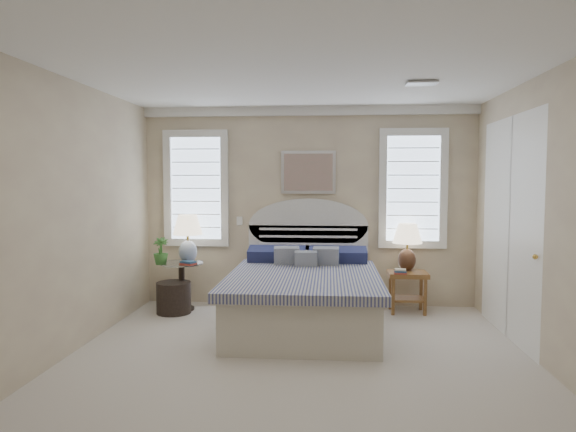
{
  "coord_description": "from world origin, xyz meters",
  "views": [
    {
      "loc": [
        0.28,
        -4.5,
        1.71
      ],
      "look_at": [
        -0.16,
        1.0,
        1.33
      ],
      "focal_mm": 32.0,
      "sensor_mm": 36.0,
      "label": 1
    }
  ],
  "objects_px": {
    "bed": "(305,293)",
    "nightstand_right": "(407,283)",
    "floor_pot": "(174,298)",
    "lamp_right": "(407,242)",
    "lamp_left": "(188,233)",
    "side_table_left": "(182,281)"
  },
  "relations": [
    {
      "from": "nightstand_right",
      "to": "bed",
      "type": "bearing_deg",
      "value": -151.97
    },
    {
      "from": "bed",
      "to": "nightstand_right",
      "type": "xyz_separation_m",
      "value": [
        1.3,
        0.69,
        0.0
      ]
    },
    {
      "from": "floor_pot",
      "to": "nightstand_right",
      "type": "bearing_deg",
      "value": 5.18
    },
    {
      "from": "bed",
      "to": "floor_pot",
      "type": "bearing_deg",
      "value": 166.19
    },
    {
      "from": "nightstand_right",
      "to": "floor_pot",
      "type": "relative_size",
      "value": 1.2
    },
    {
      "from": "bed",
      "to": "lamp_left",
      "type": "bearing_deg",
      "value": 158.46
    },
    {
      "from": "nightstand_right",
      "to": "lamp_right",
      "type": "distance_m",
      "value": 0.54
    },
    {
      "from": "side_table_left",
      "to": "nightstand_right",
      "type": "bearing_deg",
      "value": 1.94
    },
    {
      "from": "floor_pot",
      "to": "lamp_left",
      "type": "relative_size",
      "value": 0.69
    },
    {
      "from": "lamp_left",
      "to": "lamp_right",
      "type": "bearing_deg",
      "value": 3.72
    },
    {
      "from": "floor_pot",
      "to": "lamp_right",
      "type": "relative_size",
      "value": 0.71
    },
    {
      "from": "floor_pot",
      "to": "lamp_right",
      "type": "xyz_separation_m",
      "value": [
        3.01,
        0.39,
        0.71
      ]
    },
    {
      "from": "bed",
      "to": "side_table_left",
      "type": "relative_size",
      "value": 3.61
    },
    {
      "from": "bed",
      "to": "side_table_left",
      "type": "height_order",
      "value": "bed"
    },
    {
      "from": "bed",
      "to": "lamp_right",
      "type": "height_order",
      "value": "bed"
    },
    {
      "from": "nightstand_right",
      "to": "lamp_left",
      "type": "distance_m",
      "value": 2.94
    },
    {
      "from": "lamp_left",
      "to": "bed",
      "type": "bearing_deg",
      "value": -21.54
    },
    {
      "from": "floor_pot",
      "to": "lamp_left",
      "type": "height_order",
      "value": "lamp_left"
    },
    {
      "from": "lamp_right",
      "to": "bed",
      "type": "bearing_deg",
      "value": -148.35
    },
    {
      "from": "bed",
      "to": "lamp_right",
      "type": "relative_size",
      "value": 3.64
    },
    {
      "from": "side_table_left",
      "to": "lamp_right",
      "type": "bearing_deg",
      "value": 4.13
    },
    {
      "from": "side_table_left",
      "to": "bed",
      "type": "bearing_deg",
      "value": -19.74
    }
  ]
}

